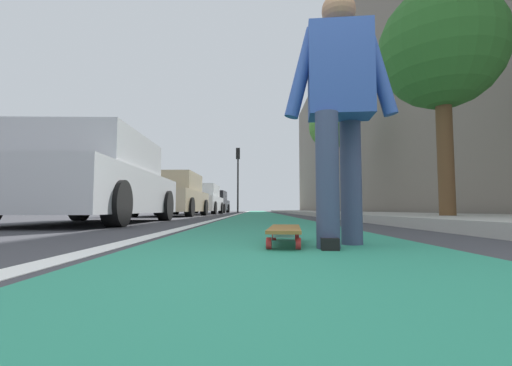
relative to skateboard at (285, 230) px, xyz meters
name	(u,v)px	position (x,y,z in m)	size (l,w,h in m)	color
ground_plane	(262,217)	(8.72, 0.00, -0.09)	(80.00, 80.00, 0.00)	#38383D
bike_lane_paint	(259,213)	(22.72, 0.00, -0.09)	(56.00, 1.90, 0.00)	#288466
lane_stripe_white	(241,213)	(18.72, 1.10, -0.09)	(52.00, 0.16, 0.01)	silver
sidewalk_curb	(321,212)	(16.72, -3.30, -0.03)	(52.00, 3.20, 0.13)	#9E9B93
building_facade	(345,124)	(20.72, -5.72, 5.80)	(40.00, 1.20, 11.78)	slate
skateboard	(285,230)	(0.00, 0.00, 0.00)	(0.86, 0.28, 0.11)	red
skater_person	(339,99)	(-0.15, -0.35, 0.84)	(0.44, 0.72, 1.64)	#384260
parked_car_near	(94,182)	(3.61, 2.94, 0.61)	(4.43, 2.06, 1.47)	#B7B7BC
parked_car_mid	(172,196)	(9.83, 3.08, 0.60)	(4.19, 2.06, 1.46)	tan
parked_car_far	(200,200)	(15.47, 3.01, 0.60)	(4.37, 2.07, 1.46)	silver
parked_car_end	(213,203)	(21.57, 3.10, 0.60)	(4.13, 2.07, 1.46)	black
traffic_light	(238,168)	(23.11, 1.50, 3.11)	(0.33, 0.28, 4.67)	#2D2D2D
street_tree_near	(441,50)	(3.35, -2.90, 2.79)	(2.01, 2.01, 3.92)	brown
street_tree_mid	(331,129)	(12.00, -2.90, 3.44)	(1.81, 1.81, 4.52)	brown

